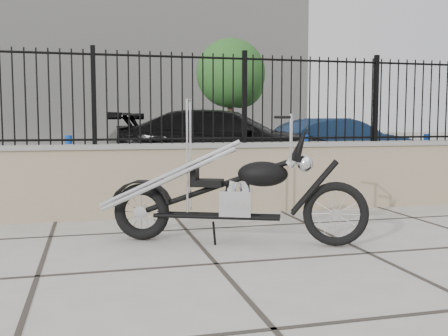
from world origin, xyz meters
name	(u,v)px	position (x,y,z in m)	size (l,w,h in m)	color
ground_plane	(216,264)	(0.00, 0.00, 0.00)	(90.00, 90.00, 0.00)	#99968E
parking_lot	(125,160)	(0.00, 12.50, 0.00)	(30.00, 30.00, 0.00)	black
retaining_wall	(173,179)	(0.00, 2.50, 0.48)	(14.00, 0.36, 0.96)	gray
iron_fence	(172,98)	(0.00, 2.50, 1.56)	(14.00, 0.08, 1.20)	black
background_building	(108,72)	(0.00, 26.50, 4.00)	(22.00, 6.00, 8.00)	beige
chopper_motorcycle	(231,171)	(0.34, 0.74, 0.76)	(2.52, 0.44, 1.51)	black
car_black	(226,142)	(2.06, 7.58, 0.76)	(2.12, 5.22, 1.52)	black
car_blue	(338,144)	(5.05, 7.75, 0.66)	(1.39, 3.99, 1.31)	#0F1F39
bollard_a	(69,164)	(-1.42, 5.01, 0.50)	(0.12, 0.12, 1.01)	#0D39CE
bollard_b	(305,163)	(2.61, 4.17, 0.51)	(0.12, 0.12, 1.01)	#0E2CD6
bollard_c	(426,160)	(5.20, 4.35, 0.50)	(0.12, 0.12, 1.01)	#0B5DAC
tree_right	(231,70)	(4.44, 15.96, 3.25)	(2.75, 2.75, 4.65)	#382619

